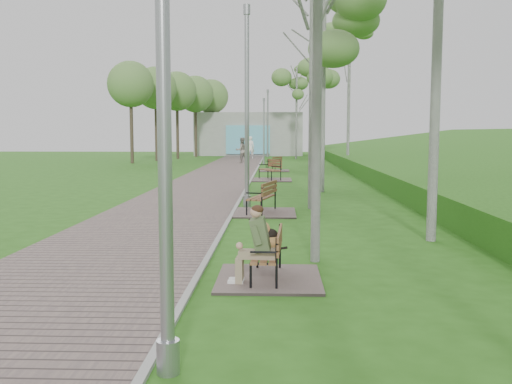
% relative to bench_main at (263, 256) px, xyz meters
% --- Properties ---
extents(walkway, '(3.50, 67.00, 0.04)m').
position_rel_bench_main_xyz_m(walkway, '(-2.74, 16.93, -0.35)').
color(walkway, '#655552').
rests_on(walkway, ground).
extents(kerb, '(0.10, 67.00, 0.05)m').
position_rel_bench_main_xyz_m(kerb, '(-0.99, 16.93, -0.34)').
color(kerb, '#999993').
rests_on(kerb, ground).
extents(building_north, '(10.00, 5.20, 4.00)m').
position_rel_bench_main_xyz_m(building_north, '(-2.49, 46.41, 1.63)').
color(building_north, '#9E9E99').
rests_on(building_north, ground).
extents(bench_main, '(1.53, 1.70, 1.34)m').
position_rel_bench_main_xyz_m(bench_main, '(0.00, 0.00, 0.00)').
color(bench_main, '#655552').
rests_on(bench_main, ground).
extents(bench_second, '(1.76, 1.95, 1.08)m').
position_rel_bench_main_xyz_m(bench_second, '(-0.22, 6.99, -0.17)').
color(bench_second, '#655552').
rests_on(bench_second, ground).
extents(bench_third, '(1.91, 2.12, 1.17)m').
position_rel_bench_main_xyz_m(bench_third, '(-0.14, 17.68, -0.15)').
color(bench_third, '#655552').
rests_on(bench_third, ground).
extents(bench_far, '(1.65, 1.83, 1.01)m').
position_rel_bench_main_xyz_m(bench_far, '(0.01, 23.87, -0.18)').
color(bench_far, '#655552').
rests_on(bench_far, ground).
extents(lamp_post_near, '(0.21, 0.21, 5.45)m').
position_rel_bench_main_xyz_m(lamp_post_near, '(-0.78, -3.30, 2.18)').
color(lamp_post_near, gray).
rests_on(lamp_post_near, ground).
extents(lamp_post_second, '(0.22, 0.22, 5.81)m').
position_rel_bench_main_xyz_m(lamp_post_second, '(-0.69, 8.41, 2.34)').
color(lamp_post_second, gray).
rests_on(lamp_post_second, ground).
extents(lamp_post_third, '(0.17, 0.17, 4.45)m').
position_rel_bench_main_xyz_m(lamp_post_third, '(-0.71, 30.29, 1.71)').
color(lamp_post_third, gray).
rests_on(lamp_post_third, ground).
extents(lamp_post_far, '(0.23, 0.23, 5.91)m').
position_rel_bench_main_xyz_m(lamp_post_far, '(-0.66, 42.30, 2.39)').
color(lamp_post_far, gray).
rests_on(lamp_post_far, ground).
extents(pedestrian_near, '(0.72, 0.51, 1.86)m').
position_rel_bench_main_xyz_m(pedestrian_near, '(-2.01, 38.34, 0.56)').
color(pedestrian_near, white).
rests_on(pedestrian_near, ground).
extents(pedestrian_far, '(1.09, 0.99, 1.82)m').
position_rel_bench_main_xyz_m(pedestrian_far, '(-2.30, 31.69, 0.54)').
color(pedestrian_far, gray).
rests_on(pedestrian_far, ground).
extents(birch_mid_c, '(2.82, 2.82, 7.89)m').
position_rel_bench_main_xyz_m(birch_mid_c, '(1.85, 12.61, 5.83)').
color(birch_mid_c, silver).
rests_on(birch_mid_c, ground).
extents(birch_far_b, '(2.28, 2.28, 7.23)m').
position_rel_bench_main_xyz_m(birch_far_b, '(2.55, 25.71, 5.31)').
color(birch_far_b, silver).
rests_on(birch_far_b, ground).
extents(birch_far_c, '(2.69, 2.69, 9.51)m').
position_rel_bench_main_xyz_m(birch_far_c, '(4.48, 26.55, 7.09)').
color(birch_far_c, silver).
rests_on(birch_far_c, ground).
extents(birch_distant_a, '(2.56, 2.56, 7.72)m').
position_rel_bench_main_xyz_m(birch_distant_a, '(1.75, 38.87, 5.69)').
color(birch_distant_a, silver).
rests_on(birch_distant_a, ground).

